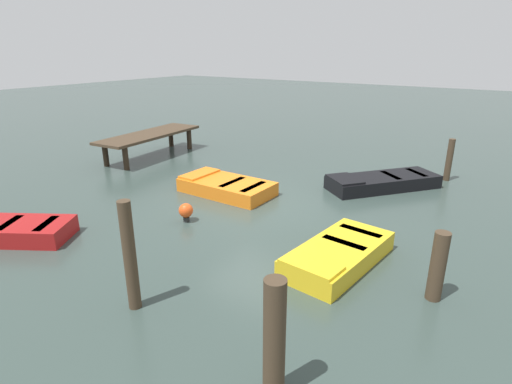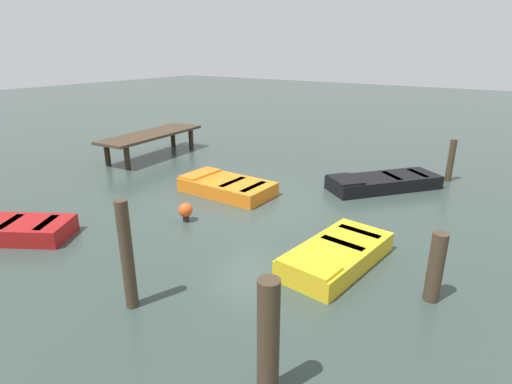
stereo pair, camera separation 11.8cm
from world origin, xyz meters
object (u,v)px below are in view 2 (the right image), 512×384
at_px(mooring_piling_far_left, 268,340).
at_px(rowboat_orange, 227,186).
at_px(marker_buoy, 185,211).
at_px(rowboat_yellow, 336,255).
at_px(mooring_piling_center, 451,160).
at_px(rowboat_red, 1,228).
at_px(mooring_piling_near_right, 436,267).
at_px(dock_segment, 152,136).
at_px(rowboat_black, 383,182).
at_px(mooring_piling_near_left, 127,256).

bearing_deg(mooring_piling_far_left, rowboat_orange, 42.26).
bearing_deg(marker_buoy, rowboat_yellow, -88.20).
height_order(rowboat_yellow, mooring_piling_center, mooring_piling_center).
distance_m(rowboat_red, mooring_piling_far_left, 7.57).
bearing_deg(mooring_piling_far_left, mooring_piling_near_right, -20.17).
distance_m(dock_segment, rowboat_red, 7.61).
distance_m(rowboat_black, rowboat_yellow, 5.22).
xyz_separation_m(mooring_piling_near_right, mooring_piling_near_left, (-3.06, 4.13, 0.33)).
bearing_deg(mooring_piling_near_right, mooring_piling_far_left, 159.83).
relative_size(dock_segment, mooring_piling_center, 3.38).
xyz_separation_m(rowboat_orange, mooring_piling_far_left, (-5.65, -5.13, 0.61)).
height_order(dock_segment, rowboat_black, dock_segment).
height_order(rowboat_red, marker_buoy, marker_buoy).
bearing_deg(mooring_piling_near_right, mooring_piling_near_left, 126.56).
relative_size(rowboat_black, mooring_piling_near_left, 1.80).
bearing_deg(dock_segment, rowboat_yellow, -116.90).
height_order(rowboat_black, mooring_piling_far_left, mooring_piling_far_left).
distance_m(rowboat_orange, marker_buoy, 2.29).
bearing_deg(rowboat_yellow, mooring_piling_far_left, 16.52).
distance_m(rowboat_black, mooring_piling_far_left, 8.83).
relative_size(dock_segment, mooring_piling_near_right, 3.69).
bearing_deg(dock_segment, mooring_piling_near_right, -114.51).
bearing_deg(rowboat_black, mooring_piling_center, -178.99).
distance_m(mooring_piling_center, marker_buoy, 8.73).
height_order(dock_segment, mooring_piling_far_left, mooring_piling_far_left).
height_order(mooring_piling_center, mooring_piling_near_left, mooring_piling_near_left).
height_order(rowboat_orange, rowboat_black, same).
height_order(mooring_piling_near_left, marker_buoy, mooring_piling_near_left).
distance_m(mooring_piling_near_right, marker_buoy, 5.90).
height_order(rowboat_red, mooring_piling_near_left, mooring_piling_near_left).
relative_size(rowboat_black, mooring_piling_center, 2.50).
distance_m(rowboat_yellow, mooring_piling_far_left, 3.64).
xyz_separation_m(mooring_piling_center, marker_buoy, (-7.28, 4.79, -0.41)).
relative_size(dock_segment, mooring_piling_far_left, 2.82).
xyz_separation_m(rowboat_orange, mooring_piling_near_left, (-5.38, -2.22, 0.74)).
bearing_deg(rowboat_orange, mooring_piling_center, -135.65).
bearing_deg(dock_segment, marker_buoy, -130.44).
relative_size(dock_segment, marker_buoy, 9.75).
bearing_deg(rowboat_yellow, rowboat_red, -58.87).
height_order(dock_segment, rowboat_yellow, dock_segment).
bearing_deg(rowboat_red, mooring_piling_center, -157.62).
relative_size(dock_segment, rowboat_orange, 1.69).
bearing_deg(rowboat_yellow, rowboat_black, -165.64).
relative_size(rowboat_black, marker_buoy, 7.21).
relative_size(rowboat_red, mooring_piling_center, 2.33).
xyz_separation_m(rowboat_black, mooring_piling_far_left, (-8.70, -1.39, 0.61)).
bearing_deg(rowboat_yellow, mooring_piling_near_right, 90.03).
xyz_separation_m(mooring_piling_center, mooring_piling_near_left, (-10.42, 3.03, 0.27)).
xyz_separation_m(rowboat_red, mooring_piling_far_left, (-0.32, -7.53, 0.61)).
relative_size(rowboat_orange, rowboat_red, 0.86).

